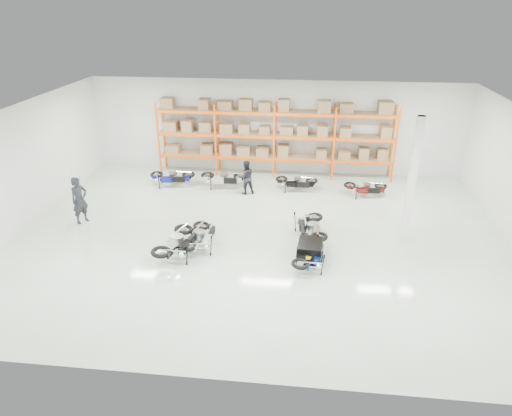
# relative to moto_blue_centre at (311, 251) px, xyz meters

# --- Properties ---
(room) EXTENTS (18.00, 18.00, 18.00)m
(room) POSITION_rel_moto_blue_centre_xyz_m (-1.82, 1.80, 1.73)
(room) COLOR silver
(room) RESTS_ON ground
(pallet_rack) EXTENTS (11.28, 0.98, 3.62)m
(pallet_rack) POSITION_rel_moto_blue_centre_xyz_m (-1.82, 8.25, 1.74)
(pallet_rack) COLOR #FF5B0D
(pallet_rack) RESTS_ON ground
(structural_column) EXTENTS (0.25, 0.25, 4.50)m
(structural_column) POSITION_rel_moto_blue_centre_xyz_m (3.38, 2.30, 1.73)
(structural_column) COLOR white
(structural_column) RESTS_ON ground
(moto_blue_centre) EXTENTS (1.13, 1.82, 1.10)m
(moto_blue_centre) POSITION_rel_moto_blue_centre_xyz_m (0.00, 0.00, 0.00)
(moto_blue_centre) COLOR #071746
(moto_blue_centre) RESTS_ON ground
(moto_silver_left) EXTENTS (1.02, 1.85, 1.16)m
(moto_silver_left) POSITION_rel_moto_blue_centre_xyz_m (-3.81, 0.76, 0.03)
(moto_silver_left) COLOR #AFB2B6
(moto_silver_left) RESTS_ON ground
(moto_black_far_left) EXTENTS (1.35, 2.14, 1.28)m
(moto_black_far_left) POSITION_rel_moto_blue_centre_xyz_m (-4.44, 0.21, 0.09)
(moto_black_far_left) COLOR black
(moto_black_far_left) RESTS_ON ground
(moto_touring_right) EXTENTS (1.09, 1.94, 1.21)m
(moto_touring_right) POSITION_rel_moto_blue_centre_xyz_m (-0.03, 1.85, 0.05)
(moto_touring_right) COLOR black
(moto_touring_right) RESTS_ON ground
(trailer) EXTENTS (0.88, 1.69, 0.70)m
(trailer) POSITION_rel_moto_blue_centre_xyz_m (-0.03, 0.25, -0.11)
(trailer) COLOR black
(trailer) RESTS_ON ground
(moto_back_a) EXTENTS (1.87, 1.07, 1.16)m
(moto_back_a) POSITION_rel_moto_blue_centre_xyz_m (-6.43, 6.28, 0.03)
(moto_back_a) COLOR navy
(moto_back_a) RESTS_ON ground
(moto_back_b) EXTENTS (1.86, 0.98, 1.18)m
(moto_back_b) POSITION_rel_moto_blue_centre_xyz_m (-4.03, 6.37, 0.04)
(moto_back_b) COLOR silver
(moto_back_b) RESTS_ON ground
(moto_back_c) EXTENTS (1.69, 0.89, 1.07)m
(moto_back_c) POSITION_rel_moto_blue_centre_xyz_m (-0.67, 6.36, -0.01)
(moto_back_c) COLOR black
(moto_back_c) RESTS_ON ground
(moto_back_d) EXTENTS (1.64, 0.86, 1.05)m
(moto_back_d) POSITION_rel_moto_blue_centre_xyz_m (2.39, 6.03, -0.02)
(moto_back_d) COLOR #420E0D
(moto_back_d) RESTS_ON ground
(person_left) EXTENTS (0.72, 0.81, 1.86)m
(person_left) POSITION_rel_moto_blue_centre_xyz_m (-8.85, 2.20, 0.41)
(person_left) COLOR black
(person_left) RESTS_ON ground
(person_back) EXTENTS (0.91, 0.82, 1.55)m
(person_back) POSITION_rel_moto_blue_centre_xyz_m (-2.89, 5.73, 0.26)
(person_back) COLOR black
(person_back) RESTS_ON ground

